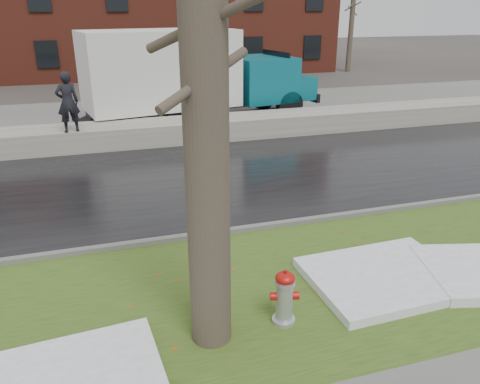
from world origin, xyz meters
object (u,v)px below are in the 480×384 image
object	(u,v)px
box_truck	(189,75)
fire_hydrant	(285,295)
worker	(68,102)
tree	(205,86)

from	to	relation	value
box_truck	fire_hydrant	bearing A→B (deg)	-105.88
box_truck	worker	xyz separation A→B (m)	(-4.53, -3.11, -0.26)
box_truck	worker	world-z (taller)	box_truck
box_truck	tree	bearing A→B (deg)	-110.64
box_truck	worker	bearing A→B (deg)	-155.99
fire_hydrant	tree	size ratio (longest dim) A/B	0.13
tree	box_truck	distance (m)	13.66
tree	worker	bearing A→B (deg)	101.75
tree	fire_hydrant	bearing A→B (deg)	0.20
box_truck	worker	distance (m)	5.50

